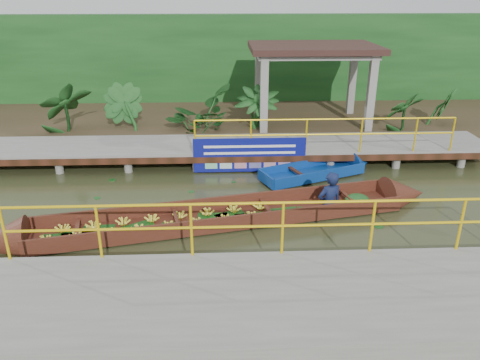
{
  "coord_description": "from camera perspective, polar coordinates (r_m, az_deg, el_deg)",
  "views": [
    {
      "loc": [
        -0.26,
        -10.26,
        5.1
      ],
      "look_at": [
        0.2,
        0.5,
        0.6
      ],
      "focal_mm": 35.0,
      "sensor_mm": 36.0,
      "label": 1
    }
  ],
  "objects": [
    {
      "name": "moored_blue_boat",
      "position": [
        13.94,
        11.63,
        1.39
      ],
      "size": [
        3.56,
        2.16,
        0.83
      ],
      "rotation": [
        0.0,
        0.0,
        0.4
      ],
      "color": "navy",
      "rests_on": "ground"
    },
    {
      "name": "ground",
      "position": [
        11.46,
        -0.9,
        -3.75
      ],
      "size": [
        80.0,
        80.0,
        0.0
      ],
      "primitive_type": "plane",
      "color": "#2D2F17",
      "rests_on": "ground"
    },
    {
      "name": "far_dock",
      "position": [
        14.45,
        -1.22,
        4.02
      ],
      "size": [
        16.0,
        2.06,
        1.66
      ],
      "color": "slate",
      "rests_on": "ground"
    },
    {
      "name": "land_strip",
      "position": [
        18.42,
        -1.57,
        7.33
      ],
      "size": [
        30.0,
        8.0,
        0.45
      ],
      "primitive_type": "cube",
      "color": "#322A19",
      "rests_on": "ground"
    },
    {
      "name": "blue_banner",
      "position": [
        13.55,
        1.18,
        3.08
      ],
      "size": [
        3.26,
        0.04,
        1.02
      ],
      "color": "navy",
      "rests_on": "ground"
    },
    {
      "name": "near_dock",
      "position": [
        7.83,
        7.59,
        -15.34
      ],
      "size": [
        18.0,
        2.4,
        1.73
      ],
      "color": "slate",
      "rests_on": "ground"
    },
    {
      "name": "foliage_backdrop",
      "position": [
        20.5,
        -1.75,
        13.98
      ],
      "size": [
        30.0,
        0.8,
        4.0
      ],
      "primitive_type": "cube",
      "color": "#133B16",
      "rests_on": "ground"
    },
    {
      "name": "vendor_boat",
      "position": [
        10.9,
        -0.73,
        -3.83
      ],
      "size": [
        10.59,
        3.21,
        2.23
      ],
      "rotation": [
        0.0,
        0.0,
        0.21
      ],
      "color": "#3D1A10",
      "rests_on": "ground"
    },
    {
      "name": "pavilion",
      "position": [
        17.03,
        8.9,
        14.72
      ],
      "size": [
        4.4,
        3.0,
        3.0
      ],
      "color": "slate",
      "rests_on": "ground"
    },
    {
      "name": "tropical_plants",
      "position": [
        16.05,
        1.23,
        8.92
      ],
      "size": [
        14.33,
        1.33,
        1.66
      ],
      "color": "#133B16",
      "rests_on": "ground"
    }
  ]
}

